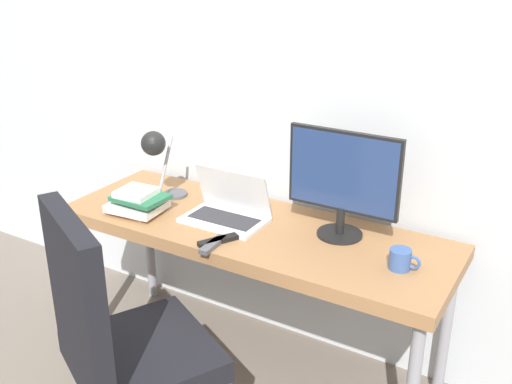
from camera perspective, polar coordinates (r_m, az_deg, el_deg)
name	(u,v)px	position (r m, az deg, el deg)	size (l,w,h in m)	color
wall_back	(294,90)	(2.81, 3.63, 9.67)	(8.00, 0.05, 2.60)	silver
desk	(253,239)	(2.70, -0.32, -4.47)	(1.80, 0.62, 0.76)	#996B42
laptop	(227,210)	(2.71, -2.77, -1.74)	(0.37, 0.23, 0.24)	silver
monitor	(343,179)	(2.51, 8.30, 1.26)	(0.49, 0.20, 0.47)	black
desk_lamp	(157,152)	(2.84, -9.43, 3.82)	(0.12, 0.26, 0.37)	#4C4C51
office_chair	(117,336)	(2.29, -13.14, -13.20)	(0.69, 0.68, 1.11)	black
book_stack	(138,202)	(2.83, -11.15, -0.92)	(0.27, 0.22, 0.12)	silver
tv_remote	(213,245)	(2.49, -4.13, -5.01)	(0.05, 0.17, 0.02)	#4C4C51
media_remote	(218,240)	(2.52, -3.62, -4.63)	(0.12, 0.18, 0.02)	black
mug	(401,259)	(2.38, 13.63, -6.25)	(0.12, 0.08, 0.08)	#385693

